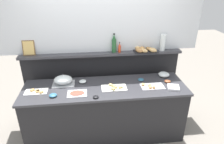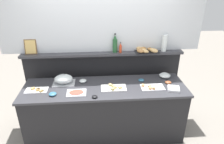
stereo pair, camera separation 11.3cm
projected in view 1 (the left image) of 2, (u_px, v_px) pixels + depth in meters
The scene contains 21 objects.
ground_plane at pixel (103, 112), 4.08m from camera, with size 12.00×12.00×0.00m, color gray.
buffet_counter at pixel (105, 111), 3.34m from camera, with size 2.51×0.74×0.91m.
back_ledge_unit at pixel (103, 83), 3.74m from camera, with size 2.71×0.22×1.30m.
upper_wall_panel at pixel (101, 12), 3.21m from camera, with size 3.31×0.08×1.30m, color silver.
sandwich_platter_side at pixel (114, 88), 3.11m from camera, with size 0.38×0.21×0.04m.
sandwich_platter_front at pixel (37, 91), 3.00m from camera, with size 0.33×0.18×0.04m.
sandwich_platter_rear at pixel (152, 86), 3.14m from camera, with size 0.35×0.20×0.04m.
cold_cuts_platter at pixel (77, 93), 2.96m from camera, with size 0.28×0.21×0.02m.
serving_cloche at pixel (63, 80), 3.18m from camera, with size 0.34×0.24×0.17m.
glass_bowl_large at pixel (83, 81), 3.26m from camera, with size 0.11×0.11×0.05m.
glass_bowl_medium at pixel (164, 75), 3.45m from camera, with size 0.18×0.18×0.07m.
condiment_bowl_cream at pixel (168, 81), 3.27m from camera, with size 0.10×0.10×0.04m, color brown.
condiment_bowl_red at pixel (96, 97), 2.86m from camera, with size 0.08×0.08×0.03m, color black.
condiment_bowl_teal at pixel (141, 80), 3.33m from camera, with size 0.09×0.09×0.03m, color teal.
condiment_bowl_dark at pixel (53, 95), 2.89m from camera, with size 0.11×0.11×0.04m, color teal.
napkin_stack at pixel (173, 87), 3.10m from camera, with size 0.17×0.17×0.03m, color white.
hot_sauce_bottle at pixel (120, 48), 3.39m from camera, with size 0.04×0.04×0.18m.
wine_bottle_green at pixel (114, 44), 3.38m from camera, with size 0.08×0.08×0.32m.
bread_basket at pixel (145, 50), 3.43m from camera, with size 0.40×0.33×0.08m.
framed_picture at pixel (29, 48), 3.26m from camera, with size 0.19×0.06×0.24m.
water_carafe at pixel (163, 42), 3.45m from camera, with size 0.09×0.09×0.28m, color silver.
Camera 1 is at (-0.22, -2.73, 2.48)m, focal length 32.83 mm.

